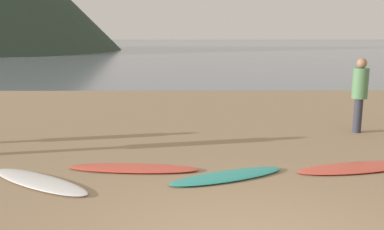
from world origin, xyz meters
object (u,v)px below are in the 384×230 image
(surfboard_1, at_px, (39,181))
(surfboard_4, at_px, (355,168))
(person_2, at_px, (360,89))
(surfboard_3, at_px, (228,176))
(surfboard_2, at_px, (134,168))

(surfboard_1, distance_m, surfboard_4, 5.45)
(surfboard_1, relative_size, person_2, 1.22)
(surfboard_1, height_order, surfboard_3, surfboard_1)
(surfboard_3, bearing_deg, surfboard_1, 161.17)
(surfboard_2, relative_size, surfboard_3, 1.11)
(surfboard_3, xyz_separation_m, surfboard_4, (2.32, 0.43, -0.00))
(surfboard_1, height_order, person_2, person_2)
(surfboard_4, bearing_deg, person_2, 55.30)
(surfboard_1, relative_size, surfboard_2, 0.94)
(surfboard_3, relative_size, surfboard_4, 0.94)
(surfboard_3, xyz_separation_m, person_2, (3.44, 3.19, 1.03))
(surfboard_4, height_order, person_2, person_2)
(surfboard_2, relative_size, person_2, 1.30)
(surfboard_1, xyz_separation_m, surfboard_3, (3.09, 0.24, -0.00))
(surfboard_2, xyz_separation_m, person_2, (5.08, 2.77, 1.03))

